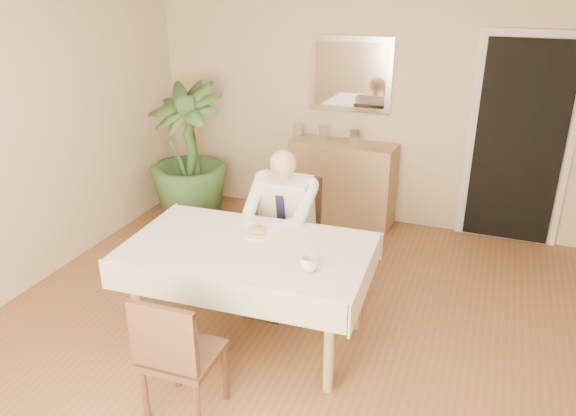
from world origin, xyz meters
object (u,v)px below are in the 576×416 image
at_px(chair_far, 292,224).
at_px(coffee_mug, 309,264).
at_px(dining_table, 248,256).
at_px(potted_palm, 188,153).
at_px(sideboard, 342,182).
at_px(chair_near, 176,353).
at_px(seated_man, 279,221).

distance_m(chair_far, coffee_mug, 1.22).
height_order(dining_table, potted_palm, potted_palm).
xyz_separation_m(coffee_mug, potted_palm, (-2.02, 1.94, -0.06)).
bearing_deg(sideboard, dining_table, -87.81).
relative_size(dining_table, chair_near, 2.01).
relative_size(chair_far, potted_palm, 0.64).
bearing_deg(potted_palm, sideboard, 17.89).
bearing_deg(seated_man, chair_near, -91.59).
relative_size(coffee_mug, potted_palm, 0.08).
bearing_deg(chair_far, dining_table, -87.39).
bearing_deg(coffee_mug, dining_table, 160.55).
xyz_separation_m(chair_far, sideboard, (0.06, 1.38, -0.10)).
distance_m(seated_man, sideboard, 1.69).
distance_m(chair_near, sideboard, 3.20).
relative_size(chair_near, coffee_mug, 7.46).
distance_m(coffee_mug, potted_palm, 2.80).
relative_size(chair_near, potted_palm, 0.59).
xyz_separation_m(dining_table, chair_near, (-0.04, -0.93, -0.18)).
bearing_deg(coffee_mug, chair_far, 115.78).
bearing_deg(sideboard, potted_palm, -158.37).
height_order(dining_table, sideboard, sideboard).
xyz_separation_m(chair_near, coffee_mug, (0.56, 0.75, 0.31)).
bearing_deg(potted_palm, dining_table, -49.52).
bearing_deg(coffee_mug, seated_man, 123.65).
distance_m(dining_table, sideboard, 2.28).
relative_size(dining_table, sideboard, 1.59).
xyz_separation_m(seated_man, sideboard, (0.06, 1.67, -0.25)).
relative_size(dining_table, chair_far, 1.85).
bearing_deg(coffee_mug, chair_near, -126.70).
bearing_deg(sideboard, coffee_mug, -75.73).
relative_size(chair_far, sideboard, 0.86).
bearing_deg(dining_table, chair_near, -95.00).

